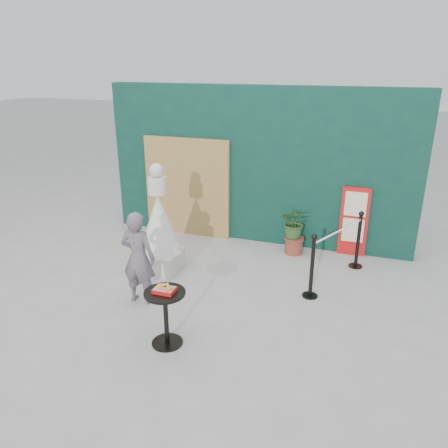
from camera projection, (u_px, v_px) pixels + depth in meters
The scene contains 10 objects.
ground at pixel (196, 318), 6.16m from camera, with size 60.00×60.00×0.00m, color #ADAAA5.
back_wall at pixel (257, 166), 8.41m from camera, with size 6.00×0.30×3.00m, color #0A3128.
bamboo_fence at pixel (187, 187), 8.84m from camera, with size 1.80×0.08×2.00m, color tan.
woman at pixel (138, 258), 6.36m from camera, with size 0.52×0.34×1.43m, color slate.
menu_board at pixel (354, 222), 7.96m from camera, with size 0.50×0.07×1.30m.
statue at pixel (160, 228), 7.34m from camera, with size 0.73×0.73×1.88m.
cafe_table at pixel (166, 310), 5.45m from camera, with size 0.52×0.52×0.75m.
food_basket at pixel (165, 289), 5.35m from camera, with size 0.26×0.19×0.11m.
planter at pixel (295, 227), 8.06m from camera, with size 0.54×0.47×0.92m.
stanchion_barrier at pixel (337, 253), 7.05m from camera, with size 0.84×1.54×1.03m.
Camera 1 is at (2.11, -4.87, 3.43)m, focal length 35.00 mm.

